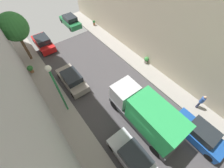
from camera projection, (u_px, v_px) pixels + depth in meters
The scene contains 15 objects.
ground at pixel (145, 126), 12.71m from camera, with size 32.00×32.00×0.00m, color #423F42.
sidewalk_left at pixel (98, 165), 10.76m from camera, with size 2.00×44.00×0.15m, color gray.
sidewalk_right at pixel (180, 97), 14.54m from camera, with size 2.00×44.00×0.15m, color gray.
parked_car_left_2 at pixel (133, 158), 10.49m from camera, with size 1.78×4.20×1.57m.
parked_car_left_3 at pixel (72, 79), 15.09m from camera, with size 1.78×4.20×1.57m.
parked_car_left_4 at pixel (43, 43), 19.03m from camera, with size 1.78×4.20×1.57m.
parked_car_right_1 at pixel (199, 133), 11.61m from camera, with size 1.78×4.20×1.57m.
parked_car_right_2 at pixel (70, 21), 22.44m from camera, with size 1.78×4.20×1.57m.
delivery_truck at pixel (146, 114), 11.45m from camera, with size 2.26×6.60×3.38m.
pedestrian at pixel (201, 101), 13.03m from camera, with size 0.40×0.36×1.72m.
street_tree_0 at pixel (14, 27), 14.73m from camera, with size 2.88×2.88×5.63m.
potted_plant_1 at pixel (30, 69), 16.11m from camera, with size 0.61×0.61×0.92m.
potted_plant_2 at pixel (94, 23), 22.48m from camera, with size 0.41×0.41×0.77m.
potted_plant_3 at pixel (146, 60), 17.15m from camera, with size 0.53×0.53×0.83m.
lamp_post at pixel (56, 85), 10.71m from camera, with size 0.44×0.44×5.61m.
Camera 1 is at (-5.34, -2.17, 12.27)m, focal length 23.22 mm.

